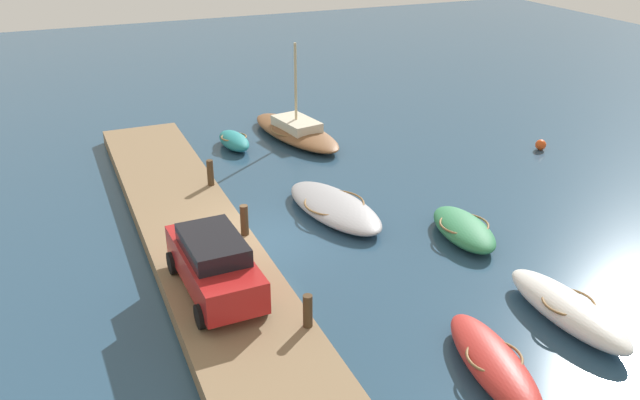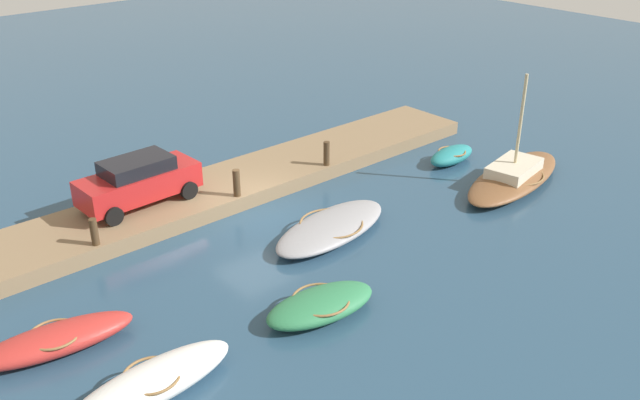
{
  "view_description": "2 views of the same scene",
  "coord_description": "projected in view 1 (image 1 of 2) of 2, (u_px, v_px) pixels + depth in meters",
  "views": [
    {
      "loc": [
        18.52,
        -5.75,
        10.41
      ],
      "look_at": [
        -0.17,
        2.09,
        1.08
      ],
      "focal_mm": 37.84,
      "sensor_mm": 36.0,
      "label": 1
    },
    {
      "loc": [
        12.59,
        18.04,
        11.23
      ],
      "look_at": [
        -1.46,
        1.9,
        0.76
      ],
      "focal_mm": 38.81,
      "sensor_mm": 36.0,
      "label": 2
    }
  ],
  "objects": [
    {
      "name": "mooring_post_west",
      "position": [
        210.0,
        173.0,
        24.6
      ],
      "size": [
        0.24,
        0.24,
        0.97
      ],
      "primitive_type": "cylinder",
      "color": "#47331E",
      "rests_on": "dock_platform"
    },
    {
      "name": "rowboat_white",
      "position": [
        567.0,
        309.0,
        17.73
      ],
      "size": [
        4.27,
        1.43,
        0.77
      ],
      "rotation": [
        0.0,
        0.0,
        0.03
      ],
      "color": "white",
      "rests_on": "ground_plane"
    },
    {
      "name": "mooring_post_mid_east",
      "position": [
        308.0,
        311.0,
        16.59
      ],
      "size": [
        0.24,
        0.24,
        0.89
      ],
      "primitive_type": "cylinder",
      "color": "#47331E",
      "rests_on": "dock_platform"
    },
    {
      "name": "motorboat_grey",
      "position": [
        334.0,
        207.0,
        23.66
      ],
      "size": [
        5.21,
        2.81,
        0.58
      ],
      "rotation": [
        0.0,
        0.0,
        0.16
      ],
      "color": "#939399",
      "rests_on": "ground_plane"
    },
    {
      "name": "sailboat_brown",
      "position": [
        296.0,
        131.0,
        30.92
      ],
      "size": [
        6.62,
        3.28,
        4.4
      ],
      "rotation": [
        0.0,
        0.0,
        0.18
      ],
      "color": "brown",
      "rests_on": "ground_plane"
    },
    {
      "name": "dinghy_teal",
      "position": [
        234.0,
        141.0,
        29.8
      ],
      "size": [
        2.55,
        1.24,
        0.65
      ],
      "rotation": [
        0.0,
        0.0,
        0.07
      ],
      "color": "teal",
      "rests_on": "ground_plane"
    },
    {
      "name": "ground_plane",
      "position": [
        263.0,
        242.0,
        21.89
      ],
      "size": [
        84.0,
        84.0,
        0.0
      ],
      "primitive_type": "plane",
      "color": "navy"
    },
    {
      "name": "parked_car",
      "position": [
        214.0,
        263.0,
        17.86
      ],
      "size": [
        4.2,
        1.97,
        1.67
      ],
      "rotation": [
        0.0,
        0.0,
        0.04
      ],
      "color": "#B21E1E",
      "rests_on": "dock_platform"
    },
    {
      "name": "dock_platform",
      "position": [
        201.0,
        247.0,
        21.07
      ],
      "size": [
        23.68,
        3.24,
        0.54
      ],
      "primitive_type": "cube",
      "color": "#846B4C",
      "rests_on": "ground_plane"
    },
    {
      "name": "rowboat_green",
      "position": [
        464.0,
        229.0,
        22.04
      ],
      "size": [
        3.5,
        1.98,
        0.66
      ],
      "rotation": [
        0.0,
        0.0,
        -0.13
      ],
      "color": "#2D7A4C",
      "rests_on": "ground_plane"
    },
    {
      "name": "mooring_post_mid_west",
      "position": [
        244.0,
        220.0,
        21.03
      ],
      "size": [
        0.26,
        0.26,
        1.0
      ],
      "primitive_type": "cylinder",
      "color": "#47331E",
      "rests_on": "dock_platform"
    },
    {
      "name": "rowboat_red",
      "position": [
        494.0,
        363.0,
        15.78
      ],
      "size": [
        4.15,
        1.88,
        0.67
      ],
      "rotation": [
        0.0,
        0.0,
        -0.16
      ],
      "color": "#B72D28",
      "rests_on": "ground_plane"
    },
    {
      "name": "marker_buoy",
      "position": [
        541.0,
        145.0,
        29.6
      ],
      "size": [
        0.47,
        0.47,
        0.47
      ],
      "primitive_type": "sphere",
      "color": "#E54C19",
      "rests_on": "ground_plane"
    }
  ]
}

